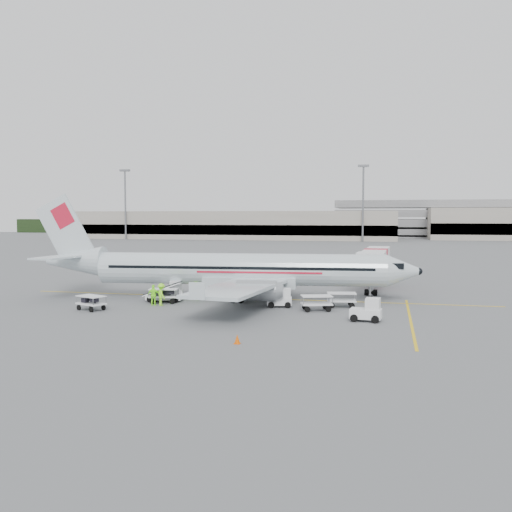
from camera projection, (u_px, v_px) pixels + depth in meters
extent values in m
plane|color=#56595B|center=(251.00, 298.00, 52.83)|extent=(360.00, 360.00, 0.00)
cube|color=yellow|center=(251.00, 298.00, 52.83)|extent=(44.00, 0.20, 0.01)
cube|color=yellow|center=(410.00, 320.00, 41.90)|extent=(0.20, 20.00, 0.01)
cone|color=#E35101|center=(301.00, 277.00, 68.06)|extent=(0.41, 0.41, 0.67)
cone|color=#E35101|center=(237.00, 339.00, 34.12)|extent=(0.37, 0.37, 0.60)
imported|color=#8EF224|center=(196.00, 289.00, 52.41)|extent=(0.79, 0.80, 1.86)
imported|color=#8EF224|center=(196.00, 291.00, 51.65)|extent=(1.03, 0.99, 1.68)
imported|color=#8EF224|center=(161.00, 294.00, 48.55)|extent=(1.35, 1.39, 1.91)
imported|color=#8EF224|center=(154.00, 295.00, 48.64)|extent=(1.11, 0.66, 1.77)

